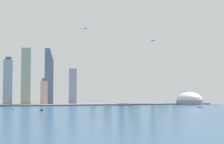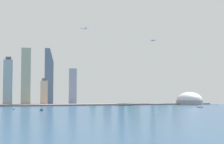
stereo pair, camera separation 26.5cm
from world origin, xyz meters
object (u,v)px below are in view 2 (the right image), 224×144
Objects in this scene: skyscraper_6 at (160,96)px; skyscraper_11 at (107,91)px; skyscraper_1 at (44,92)px; boat_4 at (41,110)px; channel_buoy_2 at (153,112)px; skyscraper_3 at (8,82)px; skyscraper_5 at (163,96)px; skyscraper_8 at (177,90)px; channel_buoy_0 at (101,111)px; skyscraper_2 at (73,86)px; boat_3 at (200,107)px; skyscraper_9 at (121,80)px; skyscraper_13 at (136,86)px; skyscraper_7 at (132,90)px; boat_2 at (14,109)px; channel_buoy_1 at (158,114)px; skyscraper_4 at (93,96)px; skyscraper_12 at (26,77)px; stadium_dome at (189,101)px; airplane at (84,28)px; skyscraper_10 at (49,76)px; observation_tower at (153,57)px.

skyscraper_11 reaches higher than skyscraper_6.
boat_4 is (-9.38, -277.83, -36.24)m from skyscraper_1.
channel_buoy_2 is at bearing -60.80° from skyscraper_1.
skyscraper_3 is 3.09× the size of skyscraper_5.
skyscraper_8 is 453.52m from channel_buoy_0.
skyscraper_1 reaches higher than boat_4.
channel_buoy_0 is (215.08, -324.28, -67.36)m from skyscraper_3.
boat_3 is (299.33, -261.03, -55.30)m from skyscraper_2.
skyscraper_6 is at bearing -20.71° from skyscraper_9.
skyscraper_13 is at bearing 0.42° from skyscraper_1.
skyscraper_7 is at bearing 137.02° from boat_3.
boat_2 is 3.60× the size of channel_buoy_1.
boat_4 is 5.39× the size of channel_buoy_2.
skyscraper_9 reaches higher than skyscraper_4.
skyscraper_11 reaches higher than channel_buoy_1.
skyscraper_13 is (290.37, 2.11, 21.18)m from skyscraper_1.
skyscraper_12 is 80.44× the size of channel_buoy_1.
skyscraper_13 is 414.14m from boat_4.
skyscraper_7 is 0.76× the size of skyscraper_13.
skyscraper_2 is 2.44× the size of skyscraper_5.
boat_2 is at bearing -81.22° from skyscraper_3.
skyscraper_2 is 0.93× the size of skyscraper_13.
boat_3 is at bearing -94.34° from skyscraper_5.
stadium_dome is at bearing -74.43° from skyscraper_5.
skyscraper_5 is 18.21× the size of channel_buoy_0.
boat_4 is at bearing 68.11° from boat_2.
channel_buoy_1 is (-197.07, -210.01, -0.06)m from boat_3.
boat_2 is 344.82m from airplane.
airplane reaches higher than skyscraper_9.
skyscraper_13 reaches higher than skyscraper_7.
skyscraper_8 is at bearing 106.34° from boat_3.
skyscraper_7 is at bearing 150.07° from boat_2.
skyscraper_5 is 4.77× the size of boat_4.
boat_3 is 7.51× the size of channel_buoy_1.
skyscraper_7 is 1.07× the size of skyscraper_11.
skyscraper_12 is 344.26m from skyscraper_13.
channel_buoy_2 is (280.18, -163.02, -0.41)m from boat_2.
skyscraper_6 reaches higher than boat_4.
skyscraper_6 is (483.18, 19.07, -42.68)m from skyscraper_3.
skyscraper_2 is 1.96× the size of skyscraper_6.
skyscraper_9 reaches higher than skyscraper_6.
boat_2 is at bearing -95.72° from skyscraper_12.
skyscraper_7 is at bearing -164.71° from skyscraper_5.
boat_3 is (372.32, -278.75, -87.49)m from skyscraper_10.
boat_3 is at bearing -88.13° from skyscraper_6.
skyscraper_8 is at bearing 125.40° from airplane.
boat_2 is (-410.90, -191.41, -151.31)m from observation_tower.
skyscraper_6 is (379.62, 17.10, -11.86)m from skyscraper_1.
skyscraper_13 is (-156.45, 60.42, 46.88)m from stadium_dome.
skyscraper_3 is (-192.07, -28.49, 12.22)m from skyscraper_2.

